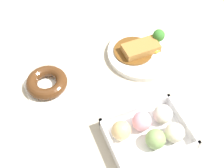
% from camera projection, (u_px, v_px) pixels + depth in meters
% --- Properties ---
extents(ground_plane, '(1.60, 1.60, 0.00)m').
position_uv_depth(ground_plane, '(124.00, 91.00, 0.88)').
color(ground_plane, '#B2A893').
extents(curry_plate, '(0.23, 0.23, 0.07)m').
position_uv_depth(curry_plate, '(143.00, 51.00, 0.97)').
color(curry_plate, white).
rests_on(curry_plate, ground_plane).
extents(donut_box, '(0.21, 0.16, 0.06)m').
position_uv_depth(donut_box, '(149.00, 131.00, 0.77)').
color(donut_box, white).
rests_on(donut_box, ground_plane).
extents(chocolate_ring_donut, '(0.14, 0.14, 0.04)m').
position_uv_depth(chocolate_ring_donut, '(47.00, 83.00, 0.88)').
color(chocolate_ring_donut, white).
rests_on(chocolate_ring_donut, ground_plane).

